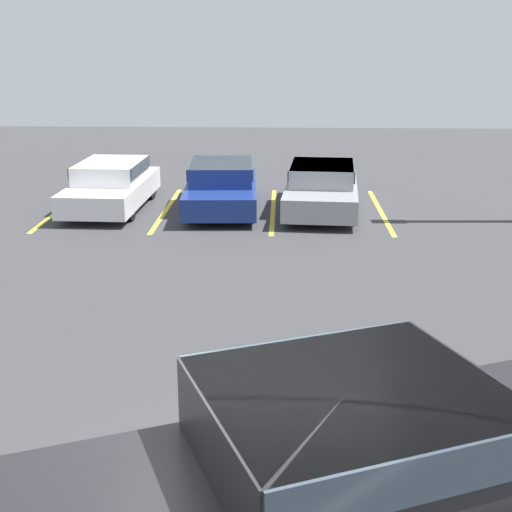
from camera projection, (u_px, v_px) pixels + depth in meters
stall_stripe_a at (61, 208)px, 18.78m from camera, size 0.12×4.95×0.01m
stall_stripe_b at (166, 209)px, 18.68m from camera, size 0.12×4.95×0.01m
stall_stripe_c at (273, 210)px, 18.58m from camera, size 0.12×4.95×0.01m
stall_stripe_d at (381, 211)px, 18.47m from camera, size 0.12×4.95×0.01m
pickup_truck at (383, 488)px, 5.67m from camera, size 6.44×4.27×1.90m
parked_sedan_a at (111, 184)px, 18.63m from camera, size 1.88×4.26×1.23m
parked_sedan_b at (222, 185)px, 18.49m from camera, size 1.98×4.30×1.24m
parked_sedan_c at (322, 186)px, 18.36m from camera, size 2.11×4.43×1.22m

